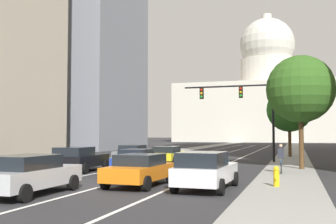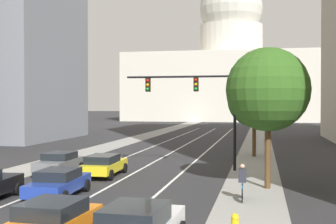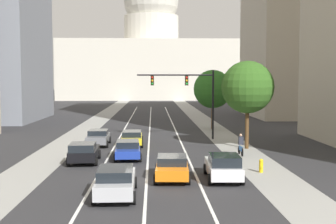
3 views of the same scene
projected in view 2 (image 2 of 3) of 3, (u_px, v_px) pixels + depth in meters
ground_plane at (190, 142)px, 53.68m from camera, size 400.00×400.00×0.00m
sidewalk_left at (114, 145)px, 50.34m from camera, size 3.21×130.00×0.01m
sidewalk_right at (257, 148)px, 47.23m from camera, size 3.21×130.00×0.01m
lane_stripe_left at (129, 156)px, 39.60m from camera, size 0.16×90.00×0.01m
lane_stripe_center at (164, 157)px, 38.99m from camera, size 0.16×90.00×0.01m
lane_stripe_right at (199, 158)px, 38.38m from camera, size 0.16×90.00×0.01m
capitol_building at (231, 73)px, 123.02m from camera, size 54.16×26.44×39.65m
car_orange at (51, 222)px, 14.82m from camera, size 2.25×4.27×1.42m
car_gray at (59, 163)px, 29.43m from camera, size 2.06×4.09×1.42m
car_blue at (59, 182)px, 22.34m from camera, size 2.20×4.62×1.37m
car_yellow at (104, 165)px, 28.72m from camera, size 2.11×4.57×1.36m
traffic_signal_mast at (200, 98)px, 31.45m from camera, size 7.68×0.39×6.93m
cyclist at (242, 182)px, 21.56m from camera, size 0.37×1.70×1.72m
street_tree_mid_right at (268, 90)px, 24.50m from camera, size 4.52×4.52×7.59m
street_tree_far_right at (254, 100)px, 39.25m from camera, size 4.60×4.60×7.14m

